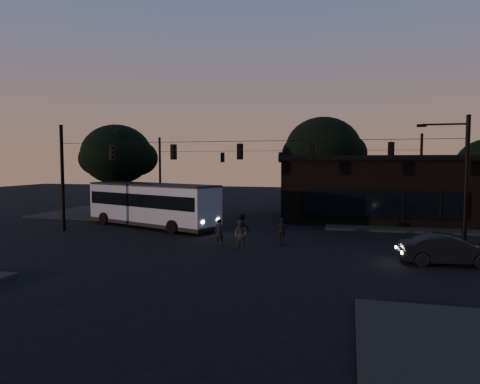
% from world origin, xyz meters
% --- Properties ---
extents(ground, '(120.00, 120.00, 0.00)m').
position_xyz_m(ground, '(0.00, 0.00, 0.00)').
color(ground, black).
rests_on(ground, ground).
extents(sidewalk_far_right, '(14.00, 10.00, 0.15)m').
position_xyz_m(sidewalk_far_right, '(12.00, 14.00, 0.07)').
color(sidewalk_far_right, black).
rests_on(sidewalk_far_right, ground).
extents(sidewalk_far_left, '(14.00, 10.00, 0.15)m').
position_xyz_m(sidewalk_far_left, '(-14.00, 14.00, 0.07)').
color(sidewalk_far_left, black).
rests_on(sidewalk_far_left, ground).
extents(building, '(15.40, 10.41, 5.40)m').
position_xyz_m(building, '(9.00, 15.97, 2.71)').
color(building, black).
rests_on(building, ground).
extents(tree_behind, '(7.60, 7.60, 9.43)m').
position_xyz_m(tree_behind, '(4.00, 22.00, 6.19)').
color(tree_behind, black).
rests_on(tree_behind, ground).
extents(tree_left, '(6.40, 6.40, 8.30)m').
position_xyz_m(tree_left, '(-14.00, 13.00, 5.57)').
color(tree_left, black).
rests_on(tree_left, ground).
extents(signal_rig_near, '(26.24, 0.30, 7.50)m').
position_xyz_m(signal_rig_near, '(0.00, 4.00, 4.45)').
color(signal_rig_near, black).
rests_on(signal_rig_near, ground).
extents(signal_rig_far, '(26.24, 0.30, 7.50)m').
position_xyz_m(signal_rig_far, '(0.00, 20.00, 4.20)').
color(signal_rig_far, black).
rests_on(signal_rig_far, ground).
extents(bus, '(11.80, 6.75, 3.27)m').
position_xyz_m(bus, '(-7.71, 7.20, 1.84)').
color(bus, '#7F8EA1').
rests_on(bus, ground).
extents(car, '(4.54, 1.96, 1.45)m').
position_xyz_m(car, '(11.34, -0.12, 0.73)').
color(car, black).
rests_on(car, ground).
extents(pedestrian_a, '(0.62, 0.46, 1.59)m').
position_xyz_m(pedestrian_a, '(-0.63, 1.55, 0.79)').
color(pedestrian_a, black).
rests_on(pedestrian_a, ground).
extents(pedestrian_b, '(0.98, 0.88, 1.67)m').
position_xyz_m(pedestrian_b, '(0.84, 0.87, 0.83)').
color(pedestrian_b, '#393634').
rests_on(pedestrian_b, ground).
extents(pedestrian_c, '(1.00, 0.60, 1.59)m').
position_xyz_m(pedestrian_c, '(2.90, 2.75, 0.80)').
color(pedestrian_c, black).
rests_on(pedestrian_c, ground).
extents(pedestrian_d, '(1.16, 0.86, 1.60)m').
position_xyz_m(pedestrian_d, '(0.07, 4.16, 0.80)').
color(pedestrian_d, black).
rests_on(pedestrian_d, ground).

